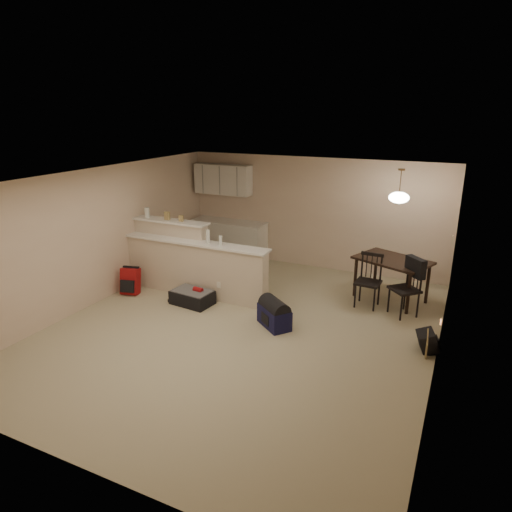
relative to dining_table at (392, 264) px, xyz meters
The scene contains 19 objects.
room 3.08m from the dining_table, 131.15° to the right, with size 7.00×7.02×2.50m.
breakfast_bar 3.97m from the dining_table, 160.89° to the right, with size 3.08×0.58×1.39m.
upper_cabinets 4.48m from the dining_table, 166.08° to the left, with size 1.40×0.34×0.70m, color white.
kitchen_counter 4.10m from the dining_table, 167.17° to the left, with size 1.80×0.60×0.90m, color white.
thermostat 1.46m from the dining_table, 36.37° to the right, with size 0.02×0.12×0.12m, color beige.
jar 4.95m from the dining_table, 166.25° to the right, with size 0.10×0.10×0.20m, color silver.
cereal_box 4.47m from the dining_table, 164.72° to the right, with size 0.10×0.07×0.16m, color #A08752.
small_box 4.15m from the dining_table, 163.50° to the right, with size 0.08×0.06×0.12m, color #A08752.
bottle_a 3.50m from the dining_table, 156.54° to the right, with size 0.07×0.07×0.26m, color silver.
bottle_b 3.26m from the dining_table, 154.65° to the right, with size 0.06×0.06×0.18m, color silver.
dining_table is the anchor object (origin of this frame).
pendant_lamp 1.27m from the dining_table, 63.43° to the left, with size 0.36×0.36×0.62m.
dining_chair_near 0.64m from the dining_table, 123.17° to the right, with size 0.43×0.41×0.99m, color black, non-canonical shape.
dining_chair_far 0.72m from the dining_table, 61.71° to the right, with size 0.45×0.43×1.03m, color black, non-canonical shape.
suitcase 3.81m from the dining_table, 151.44° to the right, with size 0.75×0.49×0.25m, color black.
red_backpack 5.08m from the dining_table, 158.07° to the right, with size 0.34×0.22×0.52m, color maroon.
navy_duffel 2.59m from the dining_table, 127.91° to the right, with size 0.63×0.34×0.34m, color #12133B.
black_daypack 2.02m from the dining_table, 63.84° to the right, with size 0.34×0.24×0.30m, color black.
cardboard_sheet 2.13m from the dining_table, 65.30° to the right, with size 0.40×0.02×0.30m, color #A08752.
Camera 1 is at (3.13, -6.14, 3.51)m, focal length 32.00 mm.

